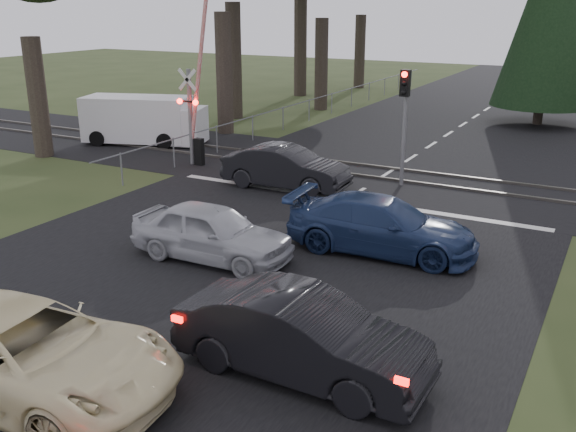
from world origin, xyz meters
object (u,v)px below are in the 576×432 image
Objects in this scene: cream_coupe at (24,352)px; dark_hatchback at (302,336)px; traffic_signal_center at (404,108)px; white_van at (147,120)px; silver_car at (212,232)px; dark_car_far at (286,168)px; blue_sedan at (382,225)px; crossing_signal at (195,114)px.

cream_coupe is 4.64m from dark_hatchback.
white_van is (-12.77, 1.43, -1.71)m from traffic_signal_center.
dark_hatchback is 20.73m from white_van.
traffic_signal_center is 0.70× the size of white_van.
traffic_signal_center is 0.97× the size of silver_car.
traffic_signal_center is at bearing -60.42° from dark_car_far.
white_van is at bearing 29.06° from cream_coupe.
traffic_signal_center is 0.82× the size of blue_sedan.
crossing_signal is 1.70× the size of traffic_signal_center.
dark_car_far is (-2.16, 13.08, -0.01)m from cream_coupe.
crossing_signal is at bearing -173.85° from traffic_signal_center.
cream_coupe is at bearing 158.01° from blue_sedan.
white_van is at bearing 57.98° from blue_sedan.
crossing_signal reaches higher than dark_hatchback.
crossing_signal is 16.02m from cream_coupe.
blue_sedan is 6.60m from dark_car_far.
dark_hatchback is at bearing -60.44° from cream_coupe.
crossing_signal is 10.27m from silver_car.
white_van reaches higher than cream_coupe.
cream_coupe is at bearing -64.18° from crossing_signal.
traffic_signal_center is 0.90× the size of dark_hatchback.
silver_car is at bearing -169.78° from dark_car_far.
dark_car_far reaches higher than silver_car.
cream_coupe is 1.28× the size of silver_car.
dark_hatchback is at bearing -78.84° from traffic_signal_center.
white_van is (-10.79, 10.32, 0.37)m from silver_car.
blue_sedan is (2.96, 8.91, -0.03)m from cream_coupe.
crossing_signal is 5.15m from white_van.
silver_car is (6.30, -8.00, -1.33)m from crossing_signal.
cream_coupe is 1.21× the size of dark_car_far.
dark_car_far is at bearing -15.02° from crossing_signal.
silver_car is 14.94m from white_van.
dark_hatchback reaches higher than silver_car.
silver_car is (-0.65, 6.37, -0.03)m from cream_coupe.
crossing_signal is 5.13m from dark_car_far.
dark_hatchback is 6.31m from blue_sedan.
dark_car_far is (4.79, -1.29, -1.32)m from crossing_signal.
traffic_signal_center reaches higher than blue_sedan.
blue_sedan is 16.37m from white_van.
silver_car is at bearing -51.77° from crossing_signal.
blue_sedan is at bearing -75.57° from traffic_signal_center.
traffic_signal_center reaches higher than cream_coupe.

